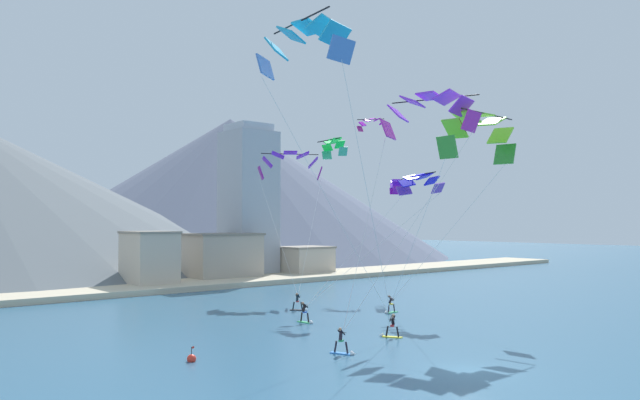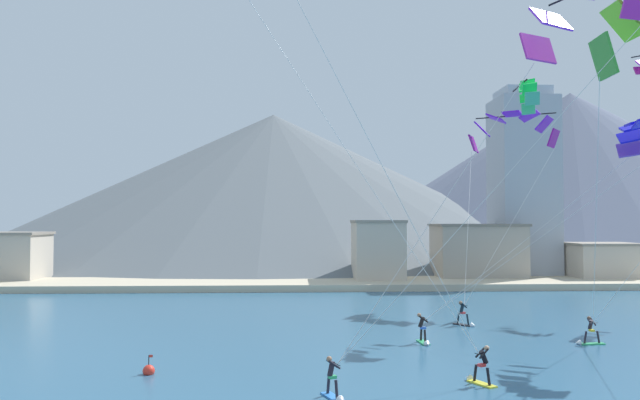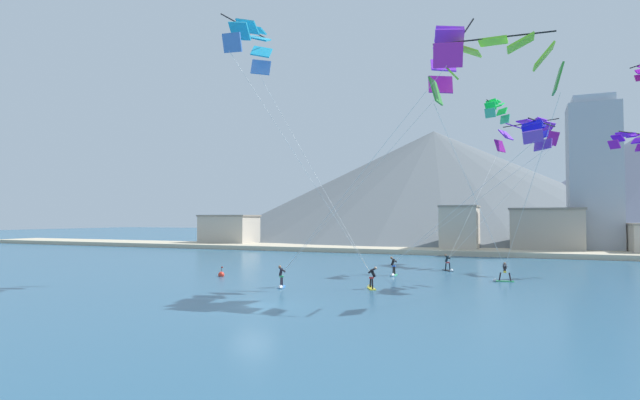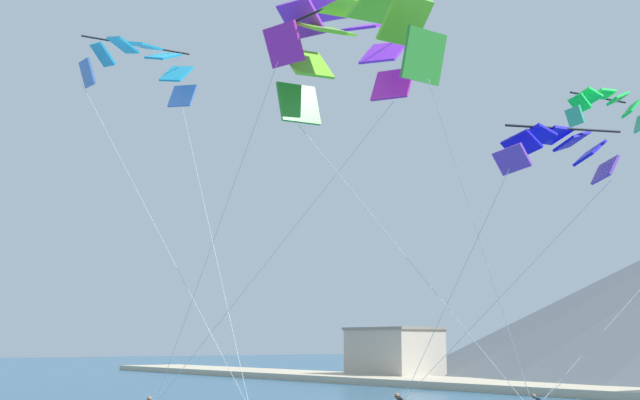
{
  "view_description": "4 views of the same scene",
  "coord_description": "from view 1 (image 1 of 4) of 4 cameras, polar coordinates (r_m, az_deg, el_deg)",
  "views": [
    {
      "loc": [
        -29.28,
        -21.25,
        8.39
      ],
      "look_at": [
        -1.44,
        11.18,
        9.9
      ],
      "focal_mm": 35.0,
      "sensor_mm": 36.0,
      "label": 1
    },
    {
      "loc": [
        -3.87,
        -17.19,
        7.14
      ],
      "look_at": [
        -2.38,
        16.54,
        8.28
      ],
      "focal_mm": 35.0,
      "sensor_mm": 36.0,
      "label": 2
    },
    {
      "loc": [
        15.22,
        -26.22,
        5.32
      ],
      "look_at": [
        -1.88,
        14.95,
        6.93
      ],
      "focal_mm": 28.0,
      "sensor_mm": 36.0,
      "label": 3
    },
    {
      "loc": [
        38.93,
        -11.94,
        4.4
      ],
      "look_at": [
        3.97,
        13.94,
        11.29
      ],
      "focal_mm": 50.0,
      "sensor_mm": 36.0,
      "label": 4
    }
  ],
  "objects": [
    {
      "name": "kitesurfer_mid_center",
      "position": [
        58.68,
        6.38,
        -9.77
      ],
      "size": [
        1.77,
        0.65,
        1.66
      ],
      "color": "#33B266",
      "rests_on": "ground"
    },
    {
      "name": "race_marker_buoy",
      "position": [
        39.39,
        -11.67,
        -14.04
      ],
      "size": [
        0.56,
        0.56,
        1.02
      ],
      "color": "red",
      "rests_on": "ground"
    },
    {
      "name": "shore_building_quay_west",
      "position": [
        81.86,
        -15.33,
        -5.29
      ],
      "size": [
        5.63,
        6.71,
        7.23
      ],
      "color": "beige",
      "rests_on": "ground"
    },
    {
      "name": "kitesurfer_far_right",
      "position": [
        59.88,
        -1.88,
        -9.56
      ],
      "size": [
        1.38,
        1.62,
        1.77
      ],
      "color": "black",
      "rests_on": "ground"
    },
    {
      "name": "parafoil_kite_near_lead",
      "position": [
        59.42,
        8.99,
        1.62
      ],
      "size": [
        13.57,
        5.77,
        11.65
      ],
      "color": "purple"
    },
    {
      "name": "kitesurfer_near_trail",
      "position": [
        46.64,
        6.4,
        -11.71
      ],
      "size": [
        1.16,
        1.73,
        1.75
      ],
      "color": "yellow",
      "rests_on": "ground"
    },
    {
      "name": "parafoil_kite_far_right",
      "position": [
        72.72,
        -2.73,
        3.45
      ],
      "size": [
        10.82,
        13.32,
        15.3
      ],
      "color": "#8A0F8F"
    },
    {
      "name": "parafoil_kite_far_left",
      "position": [
        51.46,
        9.9,
        8.11
      ],
      "size": [
        14.25,
        8.32,
        17.46
      ],
      "color": "#B725A7"
    },
    {
      "name": "shoreline_strip",
      "position": [
        77.92,
        -18.53,
        -7.84
      ],
      "size": [
        180.0,
        10.0,
        0.7
      ],
      "primitive_type": "cube",
      "color": "beige",
      "rests_on": "ground"
    },
    {
      "name": "parafoil_kite_mid_center",
      "position": [
        52.53,
        14.28,
        6.08
      ],
      "size": [
        8.45,
        10.86,
        15.98
      ],
      "color": "green"
    },
    {
      "name": "parafoil_kite_distant_high_outer",
      "position": [
        63.18,
        1.21,
        5.0
      ],
      "size": [
        2.24,
        4.4,
        2.01
      ],
      "color": "#40BC8C"
    },
    {
      "name": "parafoil_kite_near_trail",
      "position": [
        39.8,
        -1.37,
        14.17
      ],
      "size": [
        11.04,
        7.15,
        19.49
      ],
      "color": "#4777C7"
    },
    {
      "name": "kitesurfer_near_lead",
      "position": [
        52.67,
        -1.28,
        -10.55
      ],
      "size": [
        0.65,
        1.77,
        1.82
      ],
      "color": "#33B266",
      "rests_on": "ground"
    },
    {
      "name": "shore_building_promenade_mid",
      "position": [
        96.74,
        -1.34,
        -5.62
      ],
      "size": [
        7.54,
        6.16,
        4.62
      ],
      "color": "beige",
      "rests_on": "ground"
    },
    {
      "name": "mountain_peak_west_ridge",
      "position": [
        156.9,
        -8.22,
        1.17
      ],
      "size": [
        106.9,
        106.9,
        34.17
      ],
      "color": "slate",
      "rests_on": "ground"
    },
    {
      "name": "parafoil_kite_distant_mid_solo",
      "position": [
        72.36,
        6.96,
        1.4
      ],
      "size": [
        3.78,
        4.06,
        1.62
      ],
      "color": "purple"
    },
    {
      "name": "parafoil_kite_distant_low_drift",
      "position": [
        80.3,
        4.78,
        7.04
      ],
      "size": [
        2.94,
        3.87,
        1.71
      ],
      "color": "#B61F82"
    },
    {
      "name": "highrise_tower",
      "position": [
        96.11,
        -6.56,
        -0.15
      ],
      "size": [
        7.0,
        7.0,
        23.43
      ],
      "color": "#A8ADB7",
      "rests_on": "ground"
    },
    {
      "name": "kitesurfer_far_left",
      "position": [
        40.61,
        2.21,
        -13.2
      ],
      "size": [
        0.99,
        1.77,
        1.76
      ],
      "color": "#337FDB",
      "rests_on": "ground"
    },
    {
      "name": "ground_plane",
      "position": [
        37.14,
        13.5,
        -15.02
      ],
      "size": [
        400.0,
        400.0,
        0.0
      ],
      "primitive_type": "plane",
      "color": "#2D5B7A"
    },
    {
      "name": "shore_building_harbour_front",
      "position": [
        89.88,
        -9.0,
        -5.17
      ],
      "size": [
        10.31,
        7.16,
        6.8
      ],
      "color": "#A89E8E",
      "rests_on": "ground"
    }
  ]
}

